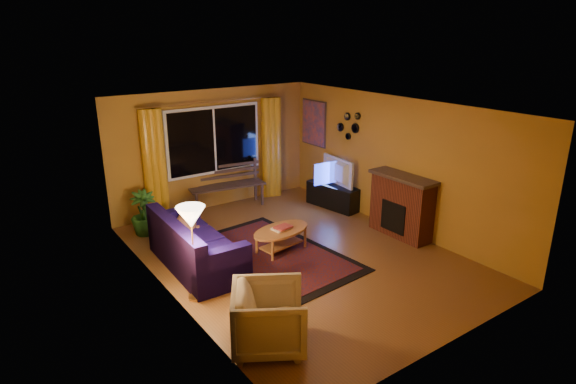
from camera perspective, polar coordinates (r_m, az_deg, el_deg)
floor at (r=8.23m, az=1.21°, el=-7.56°), size 4.50×6.00×0.02m
ceiling at (r=7.47m, az=1.35°, el=10.06°), size 4.50×6.00×0.02m
wall_back at (r=10.24m, az=-8.81°, el=5.04°), size 4.50×0.02×2.50m
wall_left at (r=6.74m, az=-14.39°, el=-2.62°), size 0.02×6.00×2.50m
wall_right at (r=9.23m, az=12.66°, el=3.29°), size 0.02×6.00×2.50m
window at (r=10.14m, az=-8.70°, el=6.07°), size 2.00×0.02×1.30m
curtain_rod at (r=9.96m, az=-8.81°, el=10.52°), size 3.20×0.03×0.03m
curtain_left at (r=9.66m, az=-15.59°, el=2.93°), size 0.36×0.36×2.24m
curtain_right at (r=10.82m, az=-2.05°, el=5.27°), size 0.36×0.36×2.24m
bench at (r=10.37m, az=-7.18°, el=-0.54°), size 1.66×0.72×0.48m
potted_plant at (r=9.27m, az=-16.75°, el=-2.40°), size 0.51×0.51×0.84m
sofa at (r=7.83m, az=-10.83°, el=-5.88°), size 0.95×2.09×0.84m
dog at (r=8.16m, az=-11.98°, el=-3.30°), size 0.36×0.45×0.44m
armchair at (r=5.87m, az=-2.25°, el=-14.35°), size 1.12×1.13×0.87m
floor_lamp at (r=6.82m, az=-11.14°, el=-7.25°), size 0.28×0.28×1.38m
rug at (r=8.21m, az=-1.95°, el=-7.49°), size 2.12×3.11×0.02m
coffee_table at (r=8.30m, az=-0.81°, el=-5.72°), size 1.26×1.26×0.40m
tv_console at (r=10.34m, az=5.38°, el=-0.47°), size 0.59×1.26×0.50m
television at (r=10.17m, az=5.47°, el=2.41°), size 0.21×1.01×0.58m
fireplace at (r=9.04m, az=13.30°, el=-1.76°), size 0.40×1.20×1.10m
mirror_cluster at (r=9.96m, az=7.15°, el=7.97°), size 0.06×0.60×0.56m
painting at (r=10.86m, az=3.06°, el=8.17°), size 0.04×0.76×0.96m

